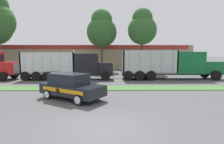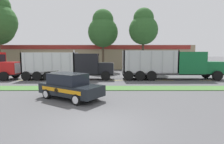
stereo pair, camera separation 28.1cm
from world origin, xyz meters
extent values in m
plane|color=#515154|center=(0.00, 0.00, 0.00)|extent=(600.00, 600.00, 0.00)
cube|color=#477538|center=(0.00, 8.37, 0.03)|extent=(120.00, 2.03, 0.06)
cube|color=yellow|center=(-9.44, 13.38, 0.00)|extent=(2.40, 0.14, 0.01)
cube|color=yellow|center=(-4.04, 13.38, 0.00)|extent=(2.40, 0.14, 0.01)
cube|color=yellow|center=(1.36, 13.38, 0.00)|extent=(2.40, 0.14, 0.01)
cube|color=yellow|center=(6.76, 13.38, 0.00)|extent=(2.40, 0.14, 0.01)
cube|color=yellow|center=(12.16, 13.38, 0.00)|extent=(2.40, 0.14, 0.01)
cube|color=black|center=(7.96, 14.32, 0.66)|extent=(12.13, 1.40, 0.18)
cube|color=#146033|center=(12.79, 14.32, 1.46)|extent=(2.49, 2.09, 1.42)
cube|color=#B7B7BC|center=(14.06, 14.32, 1.46)|extent=(0.06, 1.79, 1.21)
cube|color=#146033|center=(9.92, 14.32, 2.04)|extent=(3.25, 2.55, 2.58)
cube|color=black|center=(11.56, 14.32, 2.50)|extent=(0.04, 2.17, 1.16)
cylinder|color=silver|center=(8.20, 13.49, 2.72)|extent=(0.14, 0.14, 1.35)
cube|color=#B7B7BC|center=(5.10, 14.32, 0.81)|extent=(6.40, 2.55, 0.12)
cube|color=#B7B7BC|center=(8.22, 14.32, 2.15)|extent=(0.16, 2.55, 2.67)
cube|color=#B7B7BC|center=(1.98, 14.32, 2.15)|extent=(0.16, 2.55, 2.67)
cube|color=#B7B7BC|center=(5.10, 13.13, 2.15)|extent=(6.40, 0.16, 2.67)
cube|color=#B7B7BC|center=(5.10, 15.52, 2.15)|extent=(6.40, 0.16, 2.67)
cube|color=#A3A3A8|center=(2.54, 13.03, 2.15)|extent=(0.10, 0.04, 2.54)
cube|color=#A3A3A8|center=(3.82, 13.03, 2.15)|extent=(0.10, 0.04, 2.54)
cube|color=#A3A3A8|center=(5.10, 13.03, 2.15)|extent=(0.10, 0.04, 2.54)
cube|color=#A3A3A8|center=(6.38, 13.03, 2.15)|extent=(0.10, 0.04, 2.54)
cube|color=#A3A3A8|center=(7.66, 13.03, 2.15)|extent=(0.10, 0.04, 2.54)
cylinder|color=black|center=(12.79, 13.07, 0.57)|extent=(1.15, 0.30, 1.15)
cylinder|color=black|center=(12.79, 15.58, 0.57)|extent=(1.15, 0.30, 1.15)
cylinder|color=black|center=(2.50, 13.07, 0.57)|extent=(1.15, 0.30, 1.15)
cylinder|color=black|center=(2.50, 15.58, 0.57)|extent=(1.15, 0.30, 1.15)
cylinder|color=black|center=(3.83, 13.07, 0.57)|extent=(1.15, 0.30, 1.15)
cylinder|color=black|center=(3.83, 15.58, 0.57)|extent=(1.15, 0.30, 1.15)
cylinder|color=black|center=(5.15, 13.07, 0.57)|extent=(1.15, 0.30, 1.15)
cylinder|color=black|center=(5.15, 15.58, 0.57)|extent=(1.15, 0.30, 1.15)
cube|color=red|center=(-11.80, 14.08, 1.42)|extent=(2.22, 2.09, 1.42)
cube|color=#B7B7BC|center=(-10.67, 14.08, 1.42)|extent=(0.06, 1.78, 1.21)
cylinder|color=black|center=(-11.80, 12.82, 0.54)|extent=(1.07, 0.30, 1.07)
cylinder|color=black|center=(-11.80, 15.33, 0.54)|extent=(1.07, 0.30, 1.07)
cube|color=black|center=(-4.60, 14.25, 0.63)|extent=(10.70, 1.29, 0.18)
cube|color=black|center=(-0.16, 14.25, 1.38)|extent=(1.82, 1.93, 1.32)
cube|color=#B7B7BC|center=(0.78, 14.25, 1.38)|extent=(0.06, 1.64, 1.13)
cube|color=black|center=(-2.40, 14.25, 1.92)|extent=(2.67, 2.35, 2.41)
cube|color=black|center=(-1.05, 14.25, 2.34)|extent=(0.04, 2.00, 1.08)
cylinder|color=silver|center=(-3.83, 13.48, 2.73)|extent=(0.14, 0.14, 1.61)
cube|color=silver|center=(-6.84, 14.25, 0.78)|extent=(6.21, 2.35, 0.12)
cube|color=silver|center=(-3.81, 14.25, 2.02)|extent=(0.16, 2.35, 2.48)
cube|color=silver|center=(-9.87, 14.25, 2.02)|extent=(0.16, 2.35, 2.48)
cube|color=silver|center=(-6.84, 13.15, 2.02)|extent=(6.21, 0.16, 2.48)
cube|color=silver|center=(-6.84, 15.34, 2.02)|extent=(6.21, 0.16, 2.48)
cube|color=#BCBCC1|center=(-9.43, 13.05, 2.02)|extent=(0.10, 0.04, 2.35)
cube|color=#BCBCC1|center=(-8.39, 13.05, 2.02)|extent=(0.10, 0.04, 2.35)
cube|color=#BCBCC1|center=(-7.36, 13.05, 2.02)|extent=(0.10, 0.04, 2.35)
cube|color=#BCBCC1|center=(-6.32, 13.05, 2.02)|extent=(0.10, 0.04, 2.35)
cube|color=#BCBCC1|center=(-5.29, 13.05, 2.02)|extent=(0.10, 0.04, 2.35)
cube|color=#BCBCC1|center=(-4.25, 13.05, 2.02)|extent=(0.10, 0.04, 2.35)
cylinder|color=black|center=(-0.16, 13.09, 0.54)|extent=(1.08, 0.30, 1.08)
cylinder|color=black|center=(-0.16, 15.40, 0.54)|extent=(1.08, 0.30, 1.08)
cylinder|color=black|center=(-9.35, 13.09, 0.54)|extent=(1.08, 0.30, 1.08)
cylinder|color=black|center=(-9.35, 15.40, 0.54)|extent=(1.08, 0.30, 1.08)
cylinder|color=black|center=(-8.09, 13.09, 0.54)|extent=(1.08, 0.30, 1.08)
cylinder|color=black|center=(-8.09, 15.40, 0.54)|extent=(1.08, 0.30, 1.08)
cylinder|color=black|center=(-6.83, 13.09, 0.54)|extent=(1.08, 0.30, 1.08)
cylinder|color=black|center=(-6.83, 15.40, 0.54)|extent=(1.08, 0.30, 1.08)
cube|color=black|center=(-2.21, 4.68, 0.67)|extent=(4.76, 4.00, 0.69)
cube|color=black|center=(-2.43, 4.83, 1.35)|extent=(2.95, 2.71, 0.67)
cube|color=black|center=(-2.43, 4.83, 1.71)|extent=(2.95, 2.71, 0.04)
cube|color=black|center=(-4.00, 5.86, 1.75)|extent=(0.97, 1.34, 0.03)
cube|color=orange|center=(-2.72, 3.91, 0.74)|extent=(3.01, 1.98, 0.24)
cylinder|color=black|center=(-3.00, 4.09, 0.67)|extent=(0.32, 0.21, 0.38)
cylinder|color=black|center=(-1.53, 3.18, 0.33)|extent=(0.66, 0.53, 0.66)
cylinder|color=silver|center=(-1.58, 3.10, 0.33)|extent=(0.39, 0.26, 0.46)
cylinder|color=black|center=(-0.56, 4.65, 0.33)|extent=(0.66, 0.53, 0.66)
cylinder|color=silver|center=(-0.50, 4.74, 0.33)|extent=(0.39, 0.26, 0.46)
cylinder|color=black|center=(-3.85, 4.71, 0.33)|extent=(0.66, 0.53, 0.66)
cylinder|color=silver|center=(-3.91, 4.62, 0.33)|extent=(0.39, 0.26, 0.46)
cylinder|color=black|center=(-2.89, 6.18, 0.33)|extent=(0.66, 0.53, 0.66)
cylinder|color=silver|center=(-2.83, 6.27, 0.33)|extent=(0.39, 0.26, 0.46)
cube|color=#9E896B|center=(-2.87, 34.43, 2.48)|extent=(40.49, 12.00, 4.97)
cube|color=maroon|center=(-2.87, 28.38, 4.52)|extent=(38.46, 0.10, 0.80)
cylinder|color=#473828|center=(5.77, 22.46, 2.88)|extent=(0.38, 0.38, 5.75)
sphere|color=#2D5B28|center=(5.77, 22.46, 7.07)|extent=(4.78, 4.78, 4.78)
sphere|color=#2D5B28|center=(5.77, 22.46, 8.98)|extent=(3.35, 3.35, 3.35)
cylinder|color=#473828|center=(-1.05, 25.20, 2.79)|extent=(0.43, 0.43, 5.58)
sphere|color=#2D5B28|center=(-1.05, 25.20, 7.07)|extent=(5.42, 5.42, 5.42)
sphere|color=#2D5B28|center=(-1.05, 25.20, 9.24)|extent=(3.79, 3.79, 3.79)
camera|label=1|loc=(0.30, -6.94, 2.98)|focal=28.00mm
camera|label=2|loc=(0.59, -6.94, 2.98)|focal=28.00mm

